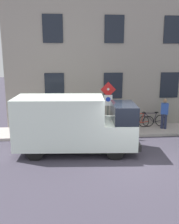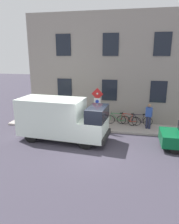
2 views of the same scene
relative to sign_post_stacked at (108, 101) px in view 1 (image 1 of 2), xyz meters
name	(u,v)px [view 1 (image 1 of 2)]	position (x,y,z in m)	size (l,w,h in m)	color
ground_plane	(133,160)	(-3.02, -0.58, -1.93)	(80.00, 80.00, 0.00)	#3B3744
sidewalk_slab	(115,131)	(0.79, -0.58, -1.86)	(2.00, 14.29, 0.14)	#ACA19A
building_facade	(112,61)	(2.14, -0.58, 1.99)	(0.75, 12.29, 7.84)	gray
sign_post_stacked	(108,101)	(0.00, 0.00, 0.00)	(0.17, 0.56, 2.67)	#474C47
delivery_van	(73,123)	(-1.90, 1.84, -0.60)	(2.37, 5.46, 2.50)	white
bicycle_black	(152,120)	(1.24, -2.84, -1.42)	(0.46, 1.72, 0.89)	black
bicycle_red	(139,121)	(1.24, -2.05, -1.42)	(0.48, 1.71, 0.89)	black
bicycle_green	(126,121)	(1.24, -1.27, -1.42)	(0.46, 1.72, 0.89)	black
pedestrian	(164,113)	(0.77, -3.36, -0.86)	(0.38, 0.46, 1.72)	#262B47
litter_bin	(110,125)	(0.14, -0.14, -1.34)	(0.44, 0.44, 0.90)	#2D5133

